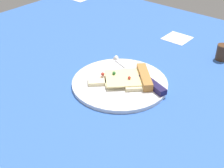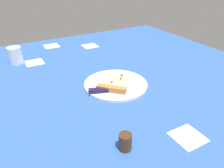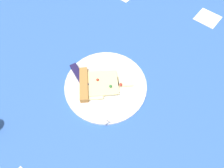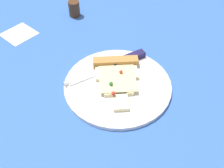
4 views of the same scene
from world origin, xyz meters
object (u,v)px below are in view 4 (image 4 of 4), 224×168
at_px(plate, 118,85).
at_px(knife, 114,65).
at_px(pizza_slice, 117,74).
at_px(pepper_shaker, 74,9).

relative_size(plate, knife, 1.16).
height_order(pizza_slice, knife, pizza_slice).
bearing_deg(pizza_slice, knife, -83.35).
height_order(pizza_slice, pepper_shaker, pepper_shaker).
relative_size(pizza_slice, pepper_shaker, 3.49).
bearing_deg(pizza_slice, plate, 90.22).
distance_m(plate, knife, 0.07).
relative_size(plate, pizza_slice, 1.52).
distance_m(pizza_slice, pepper_shaker, 0.34).
height_order(plate, pepper_shaker, pepper_shaker).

